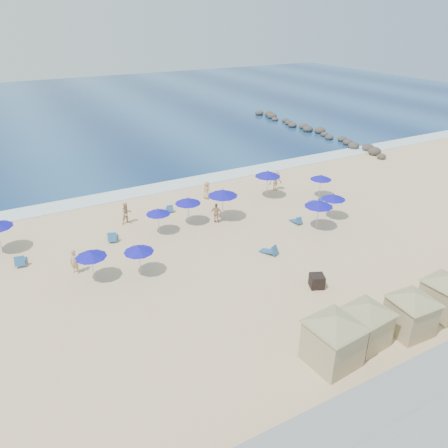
{
  "coord_description": "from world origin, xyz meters",
  "views": [
    {
      "loc": [
        -14.64,
        -20.82,
        14.98
      ],
      "look_at": [
        -1.6,
        3.0,
        1.64
      ],
      "focal_mm": 35.0,
      "sensor_mm": 36.0,
      "label": 1
    }
  ],
  "objects_px": {
    "beachgoer_1": "(126,213)",
    "beachgoer_3": "(276,181)",
    "cabana_1": "(367,318)",
    "umbrella_9": "(334,197)",
    "umbrella_6": "(319,203)",
    "beachgoer_4": "(207,190)",
    "cabana_0": "(334,333)",
    "beachgoer_0": "(74,262)",
    "umbrella_2": "(139,249)",
    "umbrella_8": "(321,177)",
    "umbrella_5": "(223,193)",
    "cabana_2": "(412,307)",
    "umbrella_1": "(91,254)",
    "umbrella_4": "(158,211)",
    "rock_jetty": "(312,130)",
    "trash_bin": "(317,281)",
    "cabana_3": "(446,290)",
    "umbrella_7": "(268,174)",
    "beachgoer_2": "(216,213)",
    "umbrella_3": "(188,201)"
  },
  "relations": [
    {
      "from": "umbrella_4",
      "to": "umbrella_1",
      "type": "bearing_deg",
      "value": -145.32
    },
    {
      "from": "rock_jetty",
      "to": "beachgoer_1",
      "type": "bearing_deg",
      "value": -153.49
    },
    {
      "from": "cabana_0",
      "to": "umbrella_9",
      "type": "bearing_deg",
      "value": 48.73
    },
    {
      "from": "cabana_2",
      "to": "beachgoer_1",
      "type": "distance_m",
      "value": 21.29
    },
    {
      "from": "umbrella_3",
      "to": "beachgoer_2",
      "type": "distance_m",
      "value": 2.48
    },
    {
      "from": "umbrella_1",
      "to": "umbrella_9",
      "type": "xyz_separation_m",
      "value": [
        18.81,
        -0.13,
        -0.0
      ]
    },
    {
      "from": "rock_jetty",
      "to": "cabana_0",
      "type": "height_order",
      "value": "cabana_0"
    },
    {
      "from": "umbrella_6",
      "to": "cabana_1",
      "type": "bearing_deg",
      "value": -118.95
    },
    {
      "from": "rock_jetty",
      "to": "beachgoer_3",
      "type": "bearing_deg",
      "value": -137.58
    },
    {
      "from": "cabana_3",
      "to": "umbrella_7",
      "type": "distance_m",
      "value": 18.4
    },
    {
      "from": "umbrella_3",
      "to": "umbrella_6",
      "type": "distance_m",
      "value": 9.83
    },
    {
      "from": "cabana_0",
      "to": "beachgoer_0",
      "type": "distance_m",
      "value": 16.41
    },
    {
      "from": "trash_bin",
      "to": "umbrella_3",
      "type": "distance_m",
      "value": 12.06
    },
    {
      "from": "umbrella_6",
      "to": "beachgoer_4",
      "type": "relative_size",
      "value": 1.54
    },
    {
      "from": "cabana_1",
      "to": "umbrella_9",
      "type": "xyz_separation_m",
      "value": [
        8.37,
        11.95,
        0.37
      ]
    },
    {
      "from": "umbrella_8",
      "to": "beachgoer_4",
      "type": "distance_m",
      "value": 10.06
    },
    {
      "from": "cabana_2",
      "to": "umbrella_1",
      "type": "height_order",
      "value": "cabana_2"
    },
    {
      "from": "umbrella_6",
      "to": "beachgoer_0",
      "type": "relative_size",
      "value": 1.5
    },
    {
      "from": "cabana_0",
      "to": "beachgoer_2",
      "type": "bearing_deg",
      "value": 81.79
    },
    {
      "from": "umbrella_4",
      "to": "beachgoer_3",
      "type": "bearing_deg",
      "value": 13.46
    },
    {
      "from": "beachgoer_2",
      "to": "umbrella_5",
      "type": "bearing_deg",
      "value": -117.39
    },
    {
      "from": "umbrella_8",
      "to": "beachgoer_4",
      "type": "height_order",
      "value": "umbrella_8"
    },
    {
      "from": "cabana_0",
      "to": "umbrella_1",
      "type": "distance_m",
      "value": 14.75
    },
    {
      "from": "cabana_3",
      "to": "umbrella_9",
      "type": "distance_m",
      "value": 12.58
    },
    {
      "from": "cabana_0",
      "to": "umbrella_2",
      "type": "relative_size",
      "value": 2.21
    },
    {
      "from": "umbrella_1",
      "to": "umbrella_4",
      "type": "height_order",
      "value": "umbrella_1"
    },
    {
      "from": "trash_bin",
      "to": "umbrella_7",
      "type": "height_order",
      "value": "umbrella_7"
    },
    {
      "from": "umbrella_6",
      "to": "umbrella_4",
      "type": "bearing_deg",
      "value": 154.84
    },
    {
      "from": "umbrella_2",
      "to": "umbrella_8",
      "type": "distance_m",
      "value": 18.68
    },
    {
      "from": "beachgoer_4",
      "to": "cabana_2",
      "type": "bearing_deg",
      "value": 163.83
    },
    {
      "from": "beachgoer_0",
      "to": "beachgoer_4",
      "type": "height_order",
      "value": "beachgoer_0"
    },
    {
      "from": "rock_jetty",
      "to": "umbrella_2",
      "type": "bearing_deg",
      "value": -144.58
    },
    {
      "from": "trash_bin",
      "to": "cabana_1",
      "type": "xyz_separation_m",
      "value": [
        -1.1,
        -4.96,
        1.09
      ]
    },
    {
      "from": "beachgoer_1",
      "to": "beachgoer_3",
      "type": "xyz_separation_m",
      "value": [
        14.11,
        0.21,
        0.08
      ]
    },
    {
      "from": "trash_bin",
      "to": "umbrella_5",
      "type": "xyz_separation_m",
      "value": [
        -0.45,
        10.95,
        1.9
      ]
    },
    {
      "from": "umbrella_6",
      "to": "umbrella_5",
      "type": "bearing_deg",
      "value": 138.3
    },
    {
      "from": "umbrella_5",
      "to": "umbrella_4",
      "type": "bearing_deg",
      "value": 178.03
    },
    {
      "from": "umbrella_7",
      "to": "beachgoer_1",
      "type": "distance_m",
      "value": 12.6
    },
    {
      "from": "cabana_3",
      "to": "umbrella_6",
      "type": "distance_m",
      "value": 11.37
    },
    {
      "from": "umbrella_8",
      "to": "beachgoer_3",
      "type": "height_order",
      "value": "umbrella_8"
    },
    {
      "from": "trash_bin",
      "to": "beachgoer_0",
      "type": "bearing_deg",
      "value": 168.68
    },
    {
      "from": "umbrella_8",
      "to": "beachgoer_1",
      "type": "bearing_deg",
      "value": 169.77
    },
    {
      "from": "umbrella_5",
      "to": "beachgoer_4",
      "type": "height_order",
      "value": "umbrella_5"
    },
    {
      "from": "cabana_1",
      "to": "beachgoer_0",
      "type": "distance_m",
      "value": 17.59
    },
    {
      "from": "cabana_2",
      "to": "umbrella_1",
      "type": "xyz_separation_m",
      "value": [
        -13.04,
        12.56,
        0.35
      ]
    },
    {
      "from": "beachgoer_2",
      "to": "beachgoer_3",
      "type": "distance_m",
      "value": 8.62
    },
    {
      "from": "cabana_1",
      "to": "umbrella_2",
      "type": "height_order",
      "value": "cabana_1"
    },
    {
      "from": "trash_bin",
      "to": "umbrella_2",
      "type": "bearing_deg",
      "value": 167.48
    },
    {
      "from": "umbrella_2",
      "to": "umbrella_8",
      "type": "relative_size",
      "value": 0.99
    },
    {
      "from": "cabana_1",
      "to": "beachgoer_0",
      "type": "bearing_deg",
      "value": 129.81
    }
  ]
}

